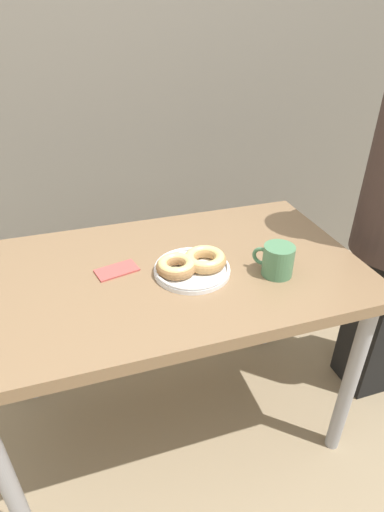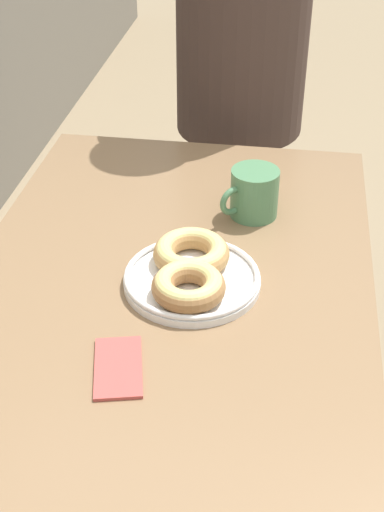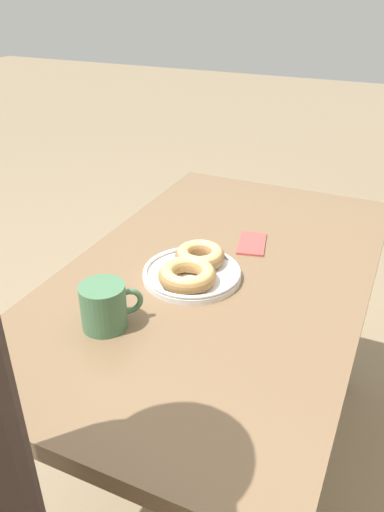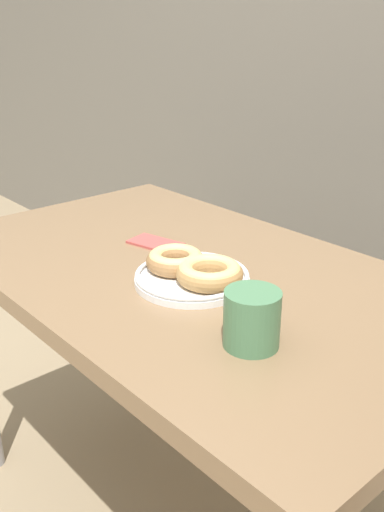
# 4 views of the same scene
# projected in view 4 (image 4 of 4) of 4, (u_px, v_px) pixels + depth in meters

# --- Properties ---
(dining_table) EXTENTS (1.22, 0.72, 0.74)m
(dining_table) POSITION_uv_depth(u_px,v_px,m) (189.00, 302.00, 1.28)
(dining_table) COLOR #846647
(dining_table) RESTS_ON ground_plane
(donut_plate) EXTENTS (0.24, 0.24, 0.06)m
(donut_plate) POSITION_uv_depth(u_px,v_px,m) (193.00, 271.00, 1.16)
(donut_plate) COLOR white
(donut_plate) RESTS_ON dining_table
(coffee_mug) EXTENTS (0.11, 0.11, 0.10)m
(coffee_mug) POSITION_uv_depth(u_px,v_px,m) (252.00, 318.00, 0.93)
(coffee_mug) COLOR #4C7F56
(coffee_mug) RESTS_ON dining_table
(napkin) EXTENTS (0.14, 0.10, 0.01)m
(napkin) POSITION_uv_depth(u_px,v_px,m) (155.00, 243.00, 1.37)
(napkin) COLOR #BC4C47
(napkin) RESTS_ON dining_table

